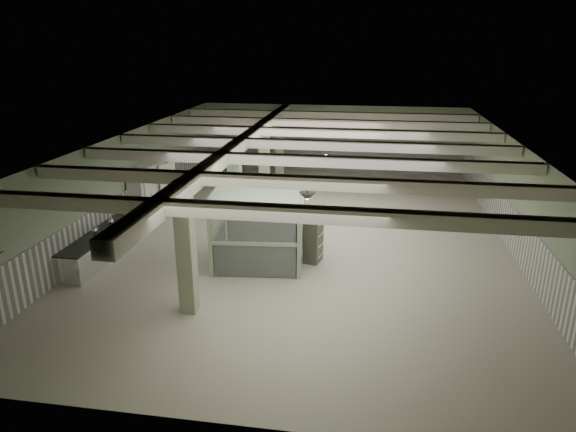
# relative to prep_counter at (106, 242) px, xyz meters

# --- Properties ---
(floor) EXTENTS (20.00, 20.00, 0.00)m
(floor) POSITION_rel_prep_counter_xyz_m (6.54, 2.82, -0.46)
(floor) COLOR beige
(floor) RESTS_ON ground
(ceiling) EXTENTS (14.00, 20.00, 0.02)m
(ceiling) POSITION_rel_prep_counter_xyz_m (6.54, 2.82, 3.14)
(ceiling) COLOR beige
(ceiling) RESTS_ON wall_back
(wall_back) EXTENTS (14.00, 0.02, 3.60)m
(wall_back) POSITION_rel_prep_counter_xyz_m (6.54, 12.82, 1.34)
(wall_back) COLOR #95AC8A
(wall_back) RESTS_ON floor
(wall_front) EXTENTS (14.00, 0.02, 3.60)m
(wall_front) POSITION_rel_prep_counter_xyz_m (6.54, -7.18, 1.34)
(wall_front) COLOR #95AC8A
(wall_front) RESTS_ON floor
(wall_left) EXTENTS (0.02, 20.00, 3.60)m
(wall_left) POSITION_rel_prep_counter_xyz_m (-0.46, 2.82, 1.34)
(wall_left) COLOR #95AC8A
(wall_left) RESTS_ON floor
(wall_right) EXTENTS (0.02, 20.00, 3.60)m
(wall_right) POSITION_rel_prep_counter_xyz_m (13.54, 2.82, 1.34)
(wall_right) COLOR #95AC8A
(wall_right) RESTS_ON floor
(wainscot_left) EXTENTS (0.05, 19.90, 1.50)m
(wainscot_left) POSITION_rel_prep_counter_xyz_m (-0.43, 2.82, 0.29)
(wainscot_left) COLOR white
(wainscot_left) RESTS_ON floor
(wainscot_right) EXTENTS (0.05, 19.90, 1.50)m
(wainscot_right) POSITION_rel_prep_counter_xyz_m (13.52, 2.82, 0.29)
(wainscot_right) COLOR white
(wainscot_right) RESTS_ON floor
(wainscot_back) EXTENTS (13.90, 0.05, 1.50)m
(wainscot_back) POSITION_rel_prep_counter_xyz_m (6.54, 12.80, 0.29)
(wainscot_back) COLOR white
(wainscot_back) RESTS_ON floor
(girder) EXTENTS (0.45, 19.90, 0.40)m
(girder) POSITION_rel_prep_counter_xyz_m (4.04, 2.82, 2.92)
(girder) COLOR silver
(girder) RESTS_ON ceiling
(beam_a) EXTENTS (13.90, 0.35, 0.32)m
(beam_a) POSITION_rel_prep_counter_xyz_m (6.54, -4.68, 2.96)
(beam_a) COLOR silver
(beam_a) RESTS_ON ceiling
(beam_b) EXTENTS (13.90, 0.35, 0.32)m
(beam_b) POSITION_rel_prep_counter_xyz_m (6.54, -2.18, 2.96)
(beam_b) COLOR silver
(beam_b) RESTS_ON ceiling
(beam_c) EXTENTS (13.90, 0.35, 0.32)m
(beam_c) POSITION_rel_prep_counter_xyz_m (6.54, 0.32, 2.96)
(beam_c) COLOR silver
(beam_c) RESTS_ON ceiling
(beam_d) EXTENTS (13.90, 0.35, 0.32)m
(beam_d) POSITION_rel_prep_counter_xyz_m (6.54, 2.82, 2.96)
(beam_d) COLOR silver
(beam_d) RESTS_ON ceiling
(beam_e) EXTENTS (13.90, 0.35, 0.32)m
(beam_e) POSITION_rel_prep_counter_xyz_m (6.54, 5.32, 2.96)
(beam_e) COLOR silver
(beam_e) RESTS_ON ceiling
(beam_f) EXTENTS (13.90, 0.35, 0.32)m
(beam_f) POSITION_rel_prep_counter_xyz_m (6.54, 7.82, 2.96)
(beam_f) COLOR silver
(beam_f) RESTS_ON ceiling
(beam_g) EXTENTS (13.90, 0.35, 0.32)m
(beam_g) POSITION_rel_prep_counter_xyz_m (6.54, 10.32, 2.96)
(beam_g) COLOR silver
(beam_g) RESTS_ON ceiling
(column_a) EXTENTS (0.42, 0.42, 3.60)m
(column_a) POSITION_rel_prep_counter_xyz_m (4.04, -3.18, 1.34)
(column_a) COLOR #9EAC8B
(column_a) RESTS_ON floor
(column_b) EXTENTS (0.42, 0.42, 3.60)m
(column_b) POSITION_rel_prep_counter_xyz_m (4.04, 1.82, 1.34)
(column_b) COLOR #9EAC8B
(column_b) RESTS_ON floor
(column_c) EXTENTS (0.42, 0.42, 3.60)m
(column_c) POSITION_rel_prep_counter_xyz_m (4.04, 6.82, 1.34)
(column_c) COLOR #9EAC8B
(column_c) RESTS_ON floor
(column_d) EXTENTS (0.42, 0.42, 3.60)m
(column_d) POSITION_rel_prep_counter_xyz_m (4.04, 10.82, 1.34)
(column_d) COLOR #9EAC8B
(column_d) RESTS_ON floor
(pendant_front) EXTENTS (0.44, 0.44, 0.22)m
(pendant_front) POSITION_rel_prep_counter_xyz_m (7.04, -2.18, 2.59)
(pendant_front) COLOR #2E3E31
(pendant_front) RESTS_ON ceiling
(pendant_mid) EXTENTS (0.44, 0.44, 0.22)m
(pendant_mid) POSITION_rel_prep_counter_xyz_m (7.04, 3.32, 2.59)
(pendant_mid) COLOR #2E3E31
(pendant_mid) RESTS_ON ceiling
(pendant_back) EXTENTS (0.44, 0.44, 0.22)m
(pendant_back) POSITION_rel_prep_counter_xyz_m (7.04, 8.32, 2.59)
(pendant_back) COLOR #2E3E31
(pendant_back) RESTS_ON ceiling
(prep_counter) EXTENTS (0.82, 4.68, 0.91)m
(prep_counter) POSITION_rel_prep_counter_xyz_m (0.00, 0.00, 0.00)
(prep_counter) COLOR silver
(prep_counter) RESTS_ON floor
(pitcher_near) EXTENTS (0.20, 0.23, 0.28)m
(pitcher_near) POSITION_rel_prep_counter_xyz_m (-0.11, -0.40, 0.58)
(pitcher_near) COLOR silver
(pitcher_near) RESTS_ON prep_counter
(pitcher_far) EXTENTS (0.18, 0.21, 0.26)m
(pitcher_far) POSITION_rel_prep_counter_xyz_m (-0.01, 0.52, 0.57)
(pitcher_far) COLOR silver
(pitcher_far) RESTS_ON prep_counter
(veg_colander) EXTENTS (0.42, 0.42, 0.17)m
(veg_colander) POSITION_rel_prep_counter_xyz_m (-0.04, 1.80, 0.53)
(veg_colander) COLOR #424247
(veg_colander) RESTS_ON prep_counter
(orange_bowl) EXTENTS (0.24, 0.24, 0.08)m
(orange_bowl) POSITION_rel_prep_counter_xyz_m (0.01, 1.61, 0.48)
(orange_bowl) COLOR #B2B2B7
(orange_bowl) RESTS_ON prep_counter
(walkin_cooler) EXTENTS (0.94, 2.39, 2.19)m
(walkin_cooler) POSITION_rel_prep_counter_xyz_m (-0.08, 3.83, 0.63)
(walkin_cooler) COLOR silver
(walkin_cooler) RESTS_ON floor
(guard_booth) EXTENTS (3.15, 2.75, 2.39)m
(guard_booth) POSITION_rel_prep_counter_xyz_m (5.21, 0.21, 1.17)
(guard_booth) COLOR #A7C099
(guard_booth) RESTS_ON floor
(filing_cabinet) EXTENTS (0.62, 0.77, 1.48)m
(filing_cabinet) POSITION_rel_prep_counter_xyz_m (6.92, 0.62, 0.28)
(filing_cabinet) COLOR #535547
(filing_cabinet) RESTS_ON floor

